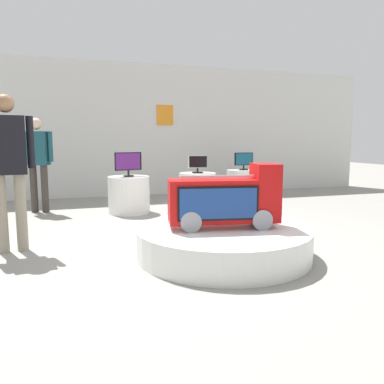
# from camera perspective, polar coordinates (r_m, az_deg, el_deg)

# --- Properties ---
(ground_plane) EXTENTS (30.00, 30.00, 0.00)m
(ground_plane) POSITION_cam_1_polar(r_m,az_deg,el_deg) (4.50, -0.78, -8.42)
(ground_plane) COLOR gray
(back_wall_display) EXTENTS (12.33, 0.13, 3.01)m
(back_wall_display) POSITION_cam_1_polar(r_m,az_deg,el_deg) (8.81, -9.75, 9.26)
(back_wall_display) COLOR silver
(back_wall_display) RESTS_ON ground
(main_display_pedestal) EXTENTS (1.90, 1.90, 0.32)m
(main_display_pedestal) POSITION_cam_1_polar(r_m,az_deg,el_deg) (4.16, 4.76, -7.53)
(main_display_pedestal) COLOR silver
(main_display_pedestal) RESTS_ON ground
(novelty_firetruck_tv) EXTENTS (1.23, 0.57, 0.69)m
(novelty_firetruck_tv) POSITION_cam_1_polar(r_m,az_deg,el_deg) (4.06, 5.18, -1.44)
(novelty_firetruck_tv) COLOR gray
(novelty_firetruck_tv) RESTS_ON main_display_pedestal
(display_pedestal_left_rear) EXTENTS (0.72, 0.72, 0.65)m
(display_pedestal_left_rear) POSITION_cam_1_polar(r_m,az_deg,el_deg) (8.21, 7.82, 1.14)
(display_pedestal_left_rear) COLOR silver
(display_pedestal_left_rear) RESTS_ON ground
(tv_on_left_rear) EXTENTS (0.43, 0.19, 0.37)m
(tv_on_left_rear) POSITION_cam_1_polar(r_m,az_deg,el_deg) (8.16, 7.90, 4.82)
(tv_on_left_rear) COLOR black
(tv_on_left_rear) RESTS_ON display_pedestal_left_rear
(display_pedestal_center_rear) EXTENTS (0.73, 0.73, 0.65)m
(display_pedestal_center_rear) POSITION_cam_1_polar(r_m,az_deg,el_deg) (6.67, -9.59, -0.40)
(display_pedestal_center_rear) COLOR silver
(display_pedestal_center_rear) RESTS_ON ground
(tv_on_center_rear) EXTENTS (0.48, 0.18, 0.42)m
(tv_on_center_rear) POSITION_cam_1_polar(r_m,az_deg,el_deg) (6.61, -9.70, 4.42)
(tv_on_center_rear) COLOR black
(tv_on_center_rear) RESTS_ON display_pedestal_center_rear
(display_pedestal_right_rear) EXTENTS (0.71, 0.71, 0.65)m
(display_pedestal_right_rear) POSITION_cam_1_polar(r_m,az_deg,el_deg) (7.31, 0.84, 0.41)
(display_pedestal_right_rear) COLOR silver
(display_pedestal_right_rear) RESTS_ON ground
(tv_on_right_rear) EXTENTS (0.37, 0.22, 0.34)m
(tv_on_right_rear) POSITION_cam_1_polar(r_m,az_deg,el_deg) (7.26, 0.87, 4.32)
(tv_on_right_rear) COLOR black
(tv_on_right_rear) RESTS_ON display_pedestal_right_rear
(shopper_browsing_near_truck) EXTENTS (0.52, 0.33, 1.65)m
(shopper_browsing_near_truck) POSITION_cam_1_polar(r_m,az_deg,el_deg) (7.10, -22.47, 4.85)
(shopper_browsing_near_truck) COLOR #38332D
(shopper_browsing_near_truck) RESTS_ON ground
(shopper_browsing_rear) EXTENTS (0.56, 0.25, 1.76)m
(shopper_browsing_rear) POSITION_cam_1_polar(r_m,az_deg,el_deg) (4.64, -26.24, 4.26)
(shopper_browsing_rear) COLOR gray
(shopper_browsing_rear) RESTS_ON ground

